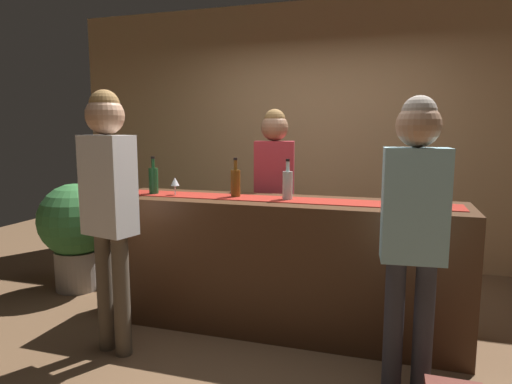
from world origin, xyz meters
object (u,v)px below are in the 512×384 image
object	(u,v)px
wine_glass_mid_counter	(438,191)
customer_browsing	(109,193)
wine_bottle_amber	(236,182)
wine_bottle_green	(154,180)
wine_glass_near_customer	(175,182)
customer_sipping	(414,216)
potted_plant_tall	(76,228)
wine_bottle_clear	(288,185)
bartender	(274,184)

from	to	relation	value
wine_glass_mid_counter	customer_browsing	distance (m)	2.20
wine_bottle_amber	wine_bottle_green	bearing A→B (deg)	-176.10
wine_glass_near_customer	customer_sipping	size ratio (longest dim) A/B	0.09
wine_bottle_green	wine_bottle_amber	bearing A→B (deg)	3.90
wine_bottle_amber	potted_plant_tall	world-z (taller)	wine_bottle_amber
wine_bottle_clear	wine_glass_mid_counter	world-z (taller)	wine_bottle_clear
wine_bottle_green	potted_plant_tall	bearing A→B (deg)	164.09
wine_bottle_amber	bartender	bearing A→B (deg)	74.18
customer_sipping	customer_browsing	size ratio (longest dim) A/B	0.96
wine_bottle_amber	wine_glass_near_customer	size ratio (longest dim) A/B	2.10
wine_bottle_green	customer_sipping	world-z (taller)	customer_sipping
bartender	potted_plant_tall	world-z (taller)	bartender
wine_bottle_amber	wine_bottle_clear	size ratio (longest dim) A/B	1.00
wine_bottle_amber	customer_sipping	bearing A→B (deg)	-26.98
wine_glass_near_customer	potted_plant_tall	world-z (taller)	wine_glass_near_customer
wine_bottle_amber	wine_glass_near_customer	xyz separation A→B (m)	(-0.48, -0.06, -0.01)
wine_bottle_clear	wine_glass_mid_counter	size ratio (longest dim) A/B	2.10
wine_glass_mid_counter	wine_bottle_clear	bearing A→B (deg)	-177.58
potted_plant_tall	bartender	bearing A→B (deg)	9.82
customer_sipping	potted_plant_tall	size ratio (longest dim) A/B	1.67
wine_glass_near_customer	customer_browsing	world-z (taller)	customer_browsing
wine_bottle_green	customer_browsing	distance (m)	0.67
wine_glass_near_customer	potted_plant_tall	bearing A→B (deg)	165.98
wine_bottle_green	wine_glass_near_customer	distance (m)	0.20
wine_bottle_clear	customer_browsing	world-z (taller)	customer_browsing
wine_bottle_green	wine_glass_near_customer	bearing A→B (deg)	-3.91
customer_sipping	potted_plant_tall	distance (m)	3.12
customer_sipping	customer_browsing	bearing A→B (deg)	177.34
wine_bottle_amber	wine_glass_mid_counter	bearing A→B (deg)	1.35
potted_plant_tall	wine_bottle_clear	bearing A→B (deg)	-6.80
wine_glass_mid_counter	customer_browsing	bearing A→B (deg)	-160.00
wine_bottle_clear	customer_sipping	xyz separation A→B (m)	(0.86, -0.63, -0.06)
wine_bottle_green	bartender	distance (m)	1.04
wine_glass_near_customer	customer_browsing	size ratio (longest dim) A/B	0.08
wine_glass_near_customer	wine_bottle_clear	bearing A→B (deg)	3.21
wine_glass_near_customer	bartender	distance (m)	0.89
customer_sipping	wine_bottle_green	bearing A→B (deg)	158.05
wine_bottle_amber	wine_glass_mid_counter	world-z (taller)	wine_bottle_amber
customer_sipping	customer_browsing	xyz separation A→B (m)	(-1.89, -0.07, 0.06)
bartender	customer_sipping	bearing A→B (deg)	121.87
wine_bottle_amber	customer_browsing	size ratio (longest dim) A/B	0.17
wine_glass_near_customer	potted_plant_tall	distance (m)	1.34
wine_glass_mid_counter	potted_plant_tall	bearing A→B (deg)	176.23
wine_bottle_green	bartender	bearing A→B (deg)	35.84
wine_bottle_amber	potted_plant_tall	distance (m)	1.78
wine_bottle_clear	wine_glass_near_customer	world-z (taller)	wine_bottle_clear
wine_bottle_amber	customer_sipping	world-z (taller)	customer_sipping
wine_bottle_amber	wine_bottle_clear	world-z (taller)	same
wine_bottle_green	wine_bottle_clear	distance (m)	1.09
wine_glass_near_customer	wine_glass_mid_counter	bearing A→B (deg)	2.79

